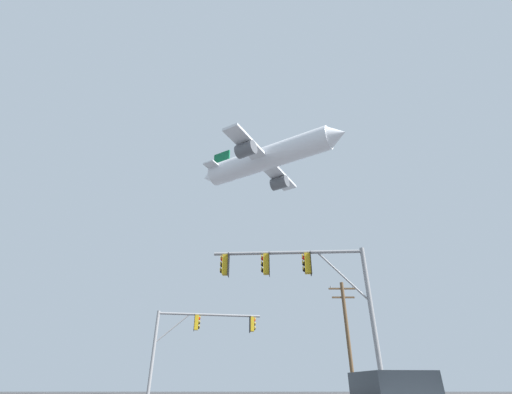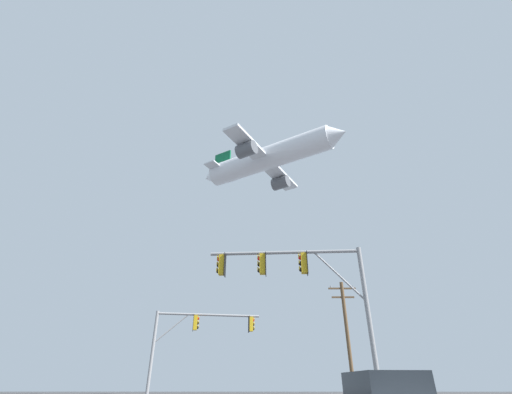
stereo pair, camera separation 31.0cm
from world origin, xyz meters
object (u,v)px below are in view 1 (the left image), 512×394
at_px(signal_pole_far, 195,333).
at_px(utility_pole, 347,335).
at_px(airplane, 267,158).
at_px(signal_pole_near, 306,282).

xyz_separation_m(signal_pole_far, utility_pole, (10.96, 4.41, 0.39)).
relative_size(utility_pole, airplane, 0.37).
bearing_deg(utility_pole, airplane, 107.16).
relative_size(signal_pole_far, airplane, 0.29).
distance_m(signal_pole_near, utility_pole, 14.06).
bearing_deg(signal_pole_far, airplane, 75.05).
xyz_separation_m(signal_pole_near, utility_pole, (4.82, 13.19, -0.61)).
distance_m(utility_pole, airplane, 33.49).
height_order(utility_pole, airplane, airplane).
relative_size(signal_pole_near, signal_pole_far, 1.02).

